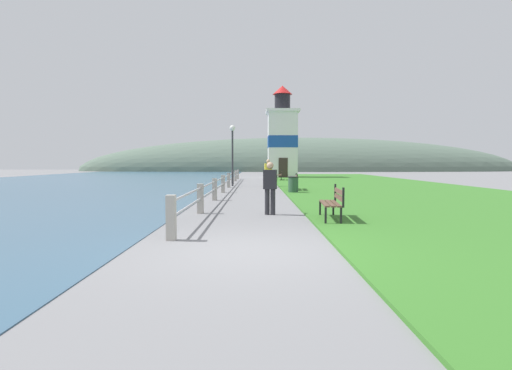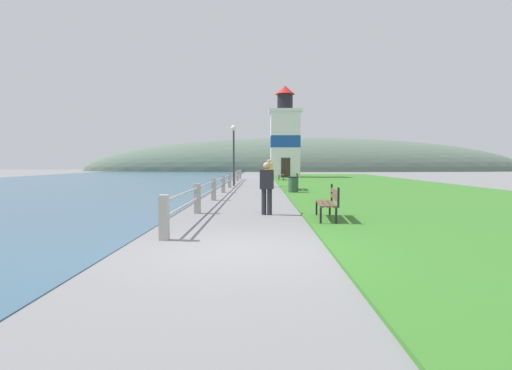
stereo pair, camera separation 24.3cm
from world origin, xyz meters
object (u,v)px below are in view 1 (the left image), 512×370
lighthouse (283,139)px  trash_bin (294,185)px  park_bench_far (281,174)px  lamp_post (233,144)px  person_strolling (271,186)px  park_bench_midway (295,181)px  person_by_railing (269,172)px  park_bench_near (334,201)px

lighthouse → trash_bin: 21.28m
park_bench_far → lamp_post: 8.96m
trash_bin → lamp_post: (-3.39, 6.19, 2.31)m
lighthouse → person_strolling: size_ratio=5.98×
lighthouse → park_bench_midway: bearing=-91.8°
person_by_railing → trash_bin: person_by_railing is taller
park_bench_midway → lamp_post: lamp_post is taller
park_bench_midway → lamp_post: 6.05m
park_bench_midway → person_strolling: 10.16m
person_by_railing → park_bench_near: bearing=174.4°
park_bench_far → person_by_railing: size_ratio=1.09×
lighthouse → trash_bin: lighthouse is taller
park_bench_far → lighthouse: lighthouse is taller
person_strolling → park_bench_midway: bearing=3.3°
person_strolling → lamp_post: lamp_post is taller
park_bench_near → lighthouse: (0.65, 30.41, 3.41)m
park_bench_near → trash_bin: (-0.17, 9.44, -0.11)m
park_bench_far → person_by_railing: 9.35m
park_bench_near → trash_bin: size_ratio=1.98×
lighthouse → person_by_railing: 16.50m
park_bench_near → lamp_post: bearing=-72.9°
trash_bin → lighthouse: bearing=87.8°
park_bench_near → lamp_post: (-3.57, 15.63, 2.20)m
lamp_post → park_bench_far: bearing=65.6°
trash_bin → lamp_post: 7.43m
trash_bin → park_bench_far: bearing=89.2°
park_bench_midway → trash_bin: park_bench_midway is taller
lighthouse → person_strolling: 29.37m
park_bench_midway → person_strolling: (-1.66, -10.02, 0.30)m
park_bench_midway → park_bench_far: size_ratio=1.04×
park_bench_midway → lamp_post: (-3.61, 4.32, 2.20)m
park_bench_near → person_strolling: person_strolling is taller
lighthouse → lamp_post: size_ratio=2.35×
lighthouse → trash_bin: size_ratio=11.08×
park_bench_near → park_bench_far: 23.54m
park_bench_near → person_strolling: size_ratio=1.07×
park_bench_near → trash_bin: bearing=-84.7°
lighthouse → lamp_post: lighthouse is taller
park_bench_far → lighthouse: size_ratio=0.20×
person_by_railing → trash_bin: 5.00m
park_bench_near → lamp_post: lamp_post is taller
person_by_railing → trash_bin: size_ratio=2.07×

